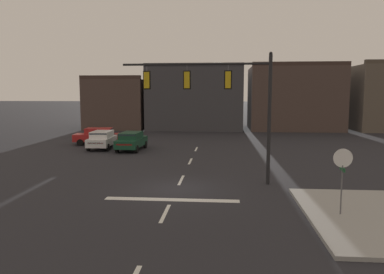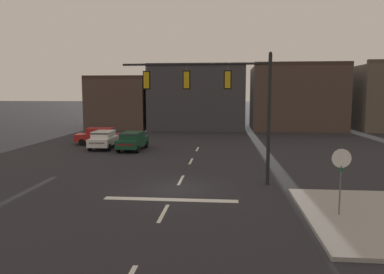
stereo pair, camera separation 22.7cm
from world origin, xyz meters
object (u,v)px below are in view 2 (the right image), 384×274
(car_lot_nearside, at_px, (133,140))
(car_lot_middle, at_px, (104,139))
(signal_mast_near_side, at_px, (221,93))
(stop_sign, at_px, (341,166))
(car_lot_farside, at_px, (99,136))

(car_lot_nearside, height_order, car_lot_middle, same)
(signal_mast_near_side, bearing_deg, stop_sign, -48.22)
(signal_mast_near_side, height_order, car_lot_nearside, signal_mast_near_side)
(car_lot_nearside, bearing_deg, signal_mast_near_side, -55.07)
(signal_mast_near_side, xyz_separation_m, car_lot_middle, (-10.78, 12.06, -4.16))
(signal_mast_near_side, height_order, car_lot_farside, signal_mast_near_side)
(stop_sign, distance_m, car_lot_middle, 23.54)
(car_lot_middle, bearing_deg, car_lot_nearside, -13.90)
(signal_mast_near_side, distance_m, car_lot_nearside, 14.46)
(stop_sign, height_order, car_lot_farside, stop_sign)
(signal_mast_near_side, relative_size, car_lot_middle, 1.82)
(car_lot_farside, bearing_deg, stop_sign, -49.82)
(signal_mast_near_side, bearing_deg, car_lot_middle, 131.79)
(car_lot_middle, bearing_deg, stop_sign, -48.21)
(car_lot_middle, height_order, car_lot_farside, same)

